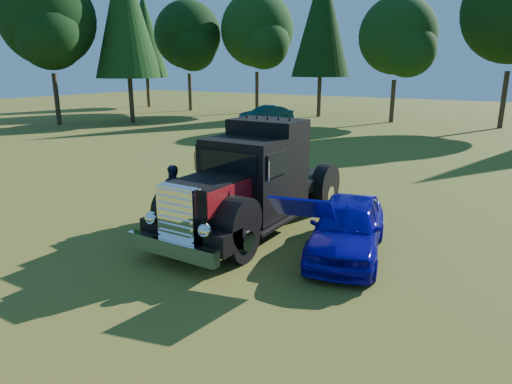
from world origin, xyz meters
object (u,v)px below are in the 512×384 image
Objects in this scene: hotrod_coupe at (347,227)px; distant_teal_car at (266,115)px; spectator_far at (175,192)px; spectator_near at (194,202)px; diamond_t_truck at (251,185)px.

hotrod_coupe reaches higher than distant_teal_car.
hotrod_coupe reaches higher than spectator_far.
hotrod_coupe is 26.82m from distant_teal_car.
hotrod_coupe is 2.71× the size of spectator_far.
spectator_near is 1.07m from spectator_far.
spectator_far is at bearing -169.10° from diamond_t_truck.
distant_teal_car is at bearing 73.81° from spectator_far.
spectator_near is 25.02m from distant_teal_car.
spectator_near is at bearing -31.42° from distant_teal_car.
spectator_near is (-1.39, -0.82, -0.51)m from diamond_t_truck.
distant_teal_car is (-15.30, 22.02, 0.01)m from hotrod_coupe.
diamond_t_truck is 4.37× the size of spectator_far.
spectator_far is 24.27m from distant_teal_car.
hotrod_coupe is at bearing -39.12° from spectator_far.
hotrod_coupe is 5.37m from spectator_far.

